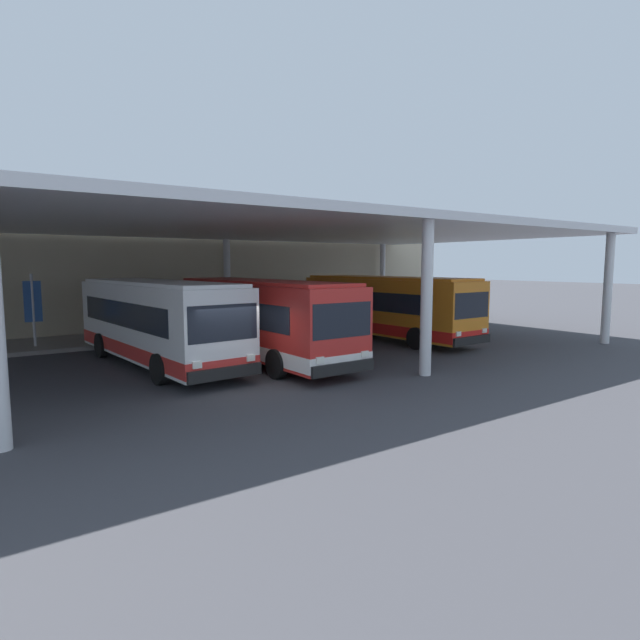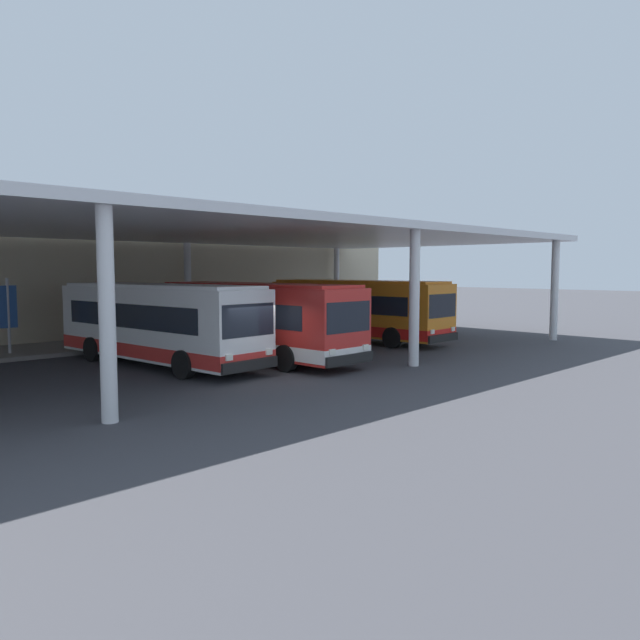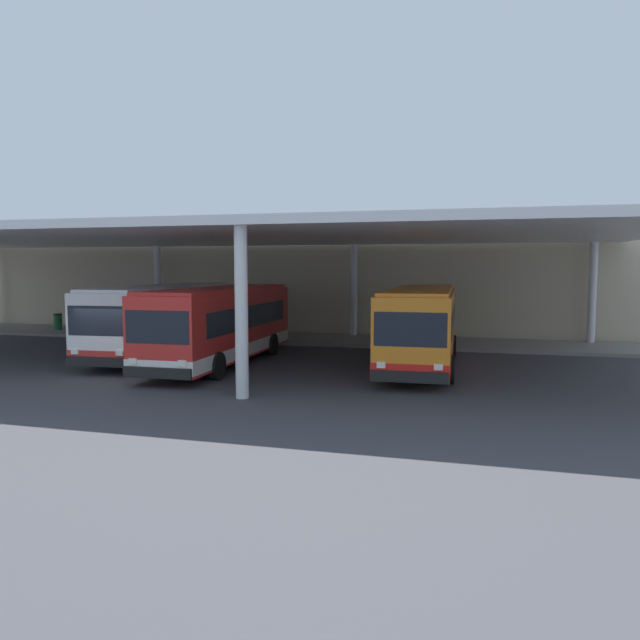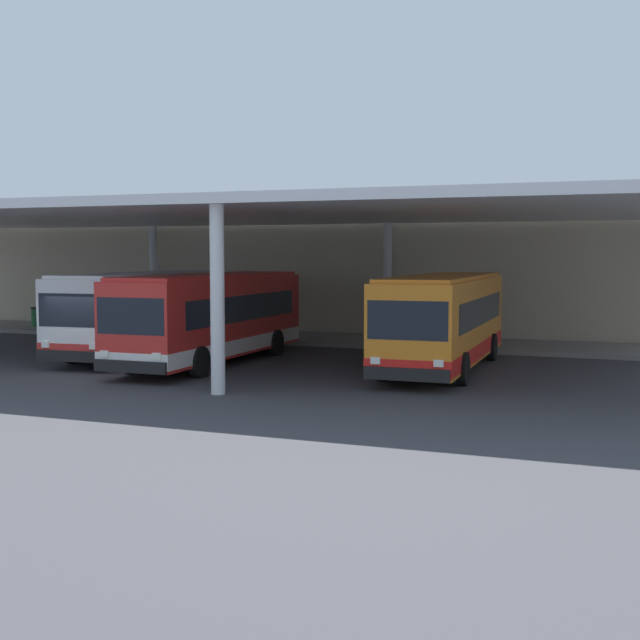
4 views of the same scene
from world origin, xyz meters
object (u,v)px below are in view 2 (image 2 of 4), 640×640
(bus_second_bay, at_px, (255,320))
(bus_nearest_bay, at_px, (158,323))
(bus_middle_bay, at_px, (357,309))
(banner_sign, at_px, (8,311))

(bus_second_bay, bearing_deg, bus_nearest_bay, 158.47)
(bus_nearest_bay, relative_size, bus_middle_bay, 1.01)
(bus_nearest_bay, distance_m, banner_sign, 7.22)
(bus_nearest_bay, distance_m, bus_middle_bay, 11.62)
(bus_middle_bay, bearing_deg, bus_nearest_bay, -179.73)
(bus_nearest_bay, bearing_deg, bus_second_bay, -21.53)
(bus_second_bay, distance_m, banner_sign, 10.52)
(banner_sign, bearing_deg, bus_middle_bay, -22.56)
(bus_second_bay, xyz_separation_m, bus_middle_bay, (7.99, 1.49, 0.00))
(bus_middle_bay, distance_m, banner_sign, 16.34)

